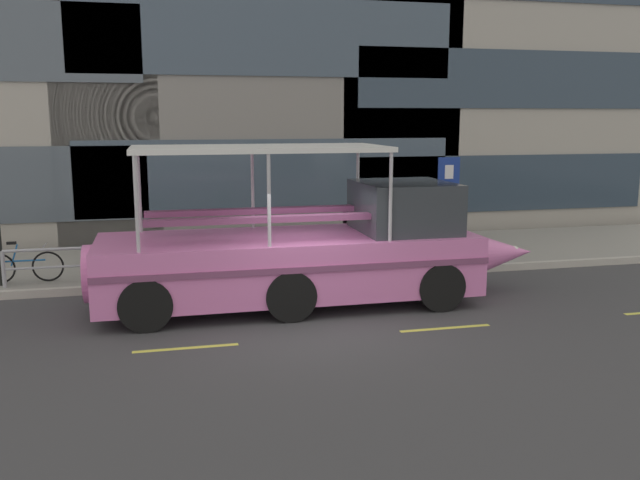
{
  "coord_description": "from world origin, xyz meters",
  "views": [
    {
      "loc": [
        -2.74,
        -12.4,
        3.91
      ],
      "look_at": [
        0.6,
        1.57,
        1.3
      ],
      "focal_mm": 37.93,
      "sensor_mm": 36.0,
      "label": 1
    }
  ],
  "objects_px": {
    "duck_tour_boat": "(315,252)",
    "pedestrian_near_bow": "(421,221)",
    "parking_sign": "(448,190)",
    "leaned_bicycle": "(24,266)"
  },
  "relations": [
    {
      "from": "leaned_bicycle",
      "to": "pedestrian_near_bow",
      "type": "height_order",
      "value": "pedestrian_near_bow"
    },
    {
      "from": "duck_tour_boat",
      "to": "pedestrian_near_bow",
      "type": "distance_m",
      "value": 4.55
    },
    {
      "from": "leaned_bicycle",
      "to": "pedestrian_near_bow",
      "type": "relative_size",
      "value": 1.02
    },
    {
      "from": "duck_tour_boat",
      "to": "leaned_bicycle",
      "type": "bearing_deg",
      "value": 157.42
    },
    {
      "from": "parking_sign",
      "to": "duck_tour_boat",
      "type": "relative_size",
      "value": 0.28
    },
    {
      "from": "parking_sign",
      "to": "pedestrian_near_bow",
      "type": "relative_size",
      "value": 1.59
    },
    {
      "from": "parking_sign",
      "to": "duck_tour_boat",
      "type": "distance_m",
      "value": 5.16
    },
    {
      "from": "leaned_bicycle",
      "to": "duck_tour_boat",
      "type": "xyz_separation_m",
      "value": [
        6.24,
        -2.59,
        0.55
      ]
    },
    {
      "from": "parking_sign",
      "to": "duck_tour_boat",
      "type": "bearing_deg",
      "value": -146.67
    },
    {
      "from": "duck_tour_boat",
      "to": "pedestrian_near_bow",
      "type": "relative_size",
      "value": 5.71
    }
  ]
}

